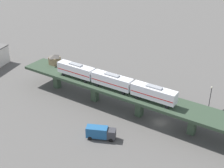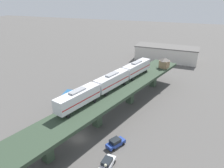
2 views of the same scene
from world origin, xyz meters
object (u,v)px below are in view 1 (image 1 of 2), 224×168
street_lamp (211,96)px  subway_train (112,81)px  signal_hut (55,59)px  street_car_blue (164,103)px  street_car_white (186,106)px  delivery_truck (100,132)px

street_lamp → subway_train: bearing=106.2°
signal_hut → street_car_blue: bearing=-99.3°
signal_hut → street_lamp: size_ratio=0.59×
signal_hut → street_car_white: (-5.59, -42.50, -7.44)m
signal_hut → delivery_truck: (-25.14, -22.86, -6.61)m
signal_hut → street_car_blue: signal_hut is taller
subway_train → delivery_truck: 15.63m
delivery_truck → signal_hut: bearing=42.3°
signal_hut → street_car_blue: 37.49m
signal_hut → delivery_truck: bearing=-137.7°
delivery_truck → subway_train: bearing=3.1°
subway_train → street_car_blue: 17.24m
street_car_blue → street_lamp: (2.25, -12.44, 3.17)m
signal_hut → street_lamp: (-3.65, -48.70, -4.27)m
subway_train → delivery_truck: (-13.77, -0.75, -7.35)m
street_car_white → delivery_truck: bearing=134.9°
subway_train → street_car_white: subway_train is taller
delivery_truck → street_lamp: (21.49, -25.84, 2.35)m
delivery_truck → street_lamp: bearing=-50.3°
street_car_white → subway_train: bearing=105.8°
street_car_white → signal_hut: bearing=82.5°
street_lamp → delivery_truck: bearing=129.7°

